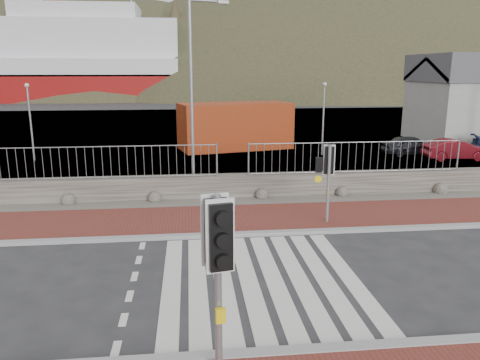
{
  "coord_description": "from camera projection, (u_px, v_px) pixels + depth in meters",
  "views": [
    {
      "loc": [
        -1.61,
        -10.09,
        4.87
      ],
      "look_at": [
        -0.18,
        3.0,
        1.72
      ],
      "focal_mm": 35.0,
      "sensor_mm": 36.0,
      "label": 1
    }
  ],
  "objects": [
    {
      "name": "railing",
      "position": [
        233.0,
        152.0,
        17.54
      ],
      "size": [
        18.07,
        0.07,
        1.22
      ],
      "color": "gray",
      "rests_on": "stone_wall"
    },
    {
      "name": "car_a",
      "position": [
        411.0,
        145.0,
        26.84
      ],
      "size": [
        3.35,
        1.47,
        1.12
      ],
      "primitive_type": "imported",
      "rotation": [
        0.0,
        0.0,
        1.53
      ],
      "color": "black",
      "rests_on": "ground"
    },
    {
      "name": "shipping_container",
      "position": [
        235.0,
        126.0,
        28.88
      ],
      "size": [
        7.21,
        4.29,
        2.81
      ],
      "primitive_type": "cube",
      "rotation": [
        0.0,
        0.0,
        0.23
      ],
      "color": "#9A3310",
      "rests_on": "ground"
    },
    {
      "name": "ground",
      "position": [
        261.0,
        280.0,
        11.05
      ],
      "size": [
        220.0,
        220.0,
        0.0
      ],
      "primitive_type": "plane",
      "color": "#28282B",
      "rests_on": "ground"
    },
    {
      "name": "zebra_crossing",
      "position": [
        261.0,
        279.0,
        11.05
      ],
      "size": [
        4.62,
        5.6,
        0.01
      ],
      "color": "silver",
      "rests_on": "ground"
    },
    {
      "name": "traffic_signal_near",
      "position": [
        218.0,
        249.0,
        7.1
      ],
      "size": [
        0.48,
        0.34,
        3.05
      ],
      "rotation": [
        0.0,
        0.0,
        0.19
      ],
      "color": "gray",
      "rests_on": "ground"
    },
    {
      "name": "hills_backdrop",
      "position": [
        229.0,
        200.0,
        102.11
      ],
      "size": [
        254.0,
        90.0,
        100.0
      ],
      "color": "#2C2E1C",
      "rests_on": "ground"
    },
    {
      "name": "kerb_far",
      "position": [
        246.0,
        234.0,
        13.94
      ],
      "size": [
        40.0,
        0.25,
        0.12
      ],
      "primitive_type": "cube",
      "color": "gray",
      "rests_on": "ground"
    },
    {
      "name": "streetlight",
      "position": [
        195.0,
        88.0,
        17.8
      ],
      "size": [
        1.54,
        0.54,
        7.39
      ],
      "rotation": [
        0.0,
        0.0,
        0.25
      ],
      "color": "gray",
      "rests_on": "ground"
    },
    {
      "name": "gravel_strip",
      "position": [
        235.0,
        202.0,
        17.33
      ],
      "size": [
        40.0,
        1.5,
        0.06
      ],
      "primitive_type": "cube",
      "color": "#59544C",
      "rests_on": "ground"
    },
    {
      "name": "water",
      "position": [
        199.0,
        101.0,
        71.87
      ],
      "size": [
        220.0,
        50.0,
        0.05
      ],
      "primitive_type": "cube",
      "color": "#3F4C54",
      "rests_on": "ground"
    },
    {
      "name": "ferry",
      "position": [
        39.0,
        65.0,
        72.85
      ],
      "size": [
        50.0,
        16.0,
        20.0
      ],
      "color": "maroon",
      "rests_on": "ground"
    },
    {
      "name": "stone_wall",
      "position": [
        232.0,
        186.0,
        18.01
      ],
      "size": [
        40.0,
        0.6,
        0.9
      ],
      "primitive_type": "cube",
      "color": "#423E36",
      "rests_on": "ground"
    },
    {
      "name": "traffic_signal_far",
      "position": [
        328.0,
        167.0,
        14.6
      ],
      "size": [
        0.63,
        0.31,
        2.58
      ],
      "rotation": [
        0.0,
        0.0,
        2.93
      ],
      "color": "gray",
      "rests_on": "ground"
    },
    {
      "name": "kerb_near",
      "position": [
        287.0,
        352.0,
        8.14
      ],
      "size": [
        40.0,
        0.25,
        0.12
      ],
      "primitive_type": "cube",
      "color": "gray",
      "rests_on": "ground"
    },
    {
      "name": "sidewalk_far",
      "position": [
        240.0,
        219.0,
        15.4
      ],
      "size": [
        40.0,
        3.0,
        0.08
      ],
      "primitive_type": "cube",
      "color": "maroon",
      "rests_on": "ground"
    },
    {
      "name": "quay",
      "position": [
        209.0,
        130.0,
        38.03
      ],
      "size": [
        120.0,
        40.0,
        0.5
      ],
      "primitive_type": "cube",
      "color": "#4C4C4F",
      "rests_on": "ground"
    },
    {
      "name": "car_b",
      "position": [
        455.0,
        149.0,
        25.46
      ],
      "size": [
        3.49,
        1.39,
        1.13
      ],
      "primitive_type": "imported",
      "rotation": [
        0.0,
        0.0,
        1.51
      ],
      "color": "#5D0D15",
      "rests_on": "ground"
    }
  ]
}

